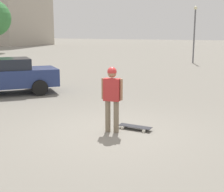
{
  "coord_description": "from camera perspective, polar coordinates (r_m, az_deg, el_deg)",
  "views": [
    {
      "loc": [
        -4.15,
        6.1,
        2.39
      ],
      "look_at": [
        0.0,
        0.0,
        0.9
      ],
      "focal_mm": 50.0,
      "sensor_mm": 36.0,
      "label": 1
    }
  ],
  "objects": [
    {
      "name": "car_parked_near",
      "position": [
        13.14,
        -19.29,
        3.53
      ],
      "size": [
        3.79,
        4.46,
        1.42
      ],
      "rotation": [
        0.0,
        0.0,
        0.98
      ],
      "color": "navy",
      "rests_on": "ground_plane"
    },
    {
      "name": "ground_plane",
      "position": [
        7.75,
        0.0,
        -6.57
      ],
      "size": [
        220.0,
        220.0,
        0.0
      ],
      "primitive_type": "plane",
      "color": "gray"
    },
    {
      "name": "person",
      "position": [
        7.51,
        0.0,
        0.48
      ],
      "size": [
        0.52,
        0.3,
        1.61
      ],
      "rotation": [
        0.0,
        0.0,
        -2.86
      ],
      "color": "#7A6B56",
      "rests_on": "ground_plane"
    },
    {
      "name": "lamp_post",
      "position": [
        26.58,
        14.85,
        11.72
      ],
      "size": [
        0.28,
        0.28,
        4.53
      ],
      "color": "#59595E",
      "rests_on": "ground_plane"
    },
    {
      "name": "skateboard",
      "position": [
        7.94,
        4.22,
        -5.63
      ],
      "size": [
        0.87,
        0.37,
        0.09
      ],
      "rotation": [
        0.0,
        0.0,
        0.11
      ],
      "color": "#232328",
      "rests_on": "ground_plane"
    }
  ]
}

